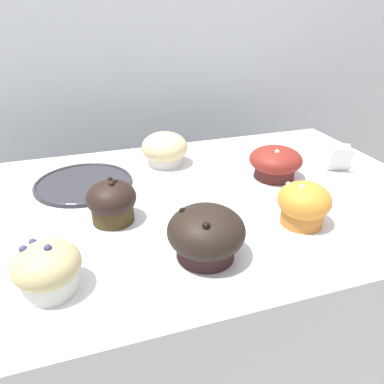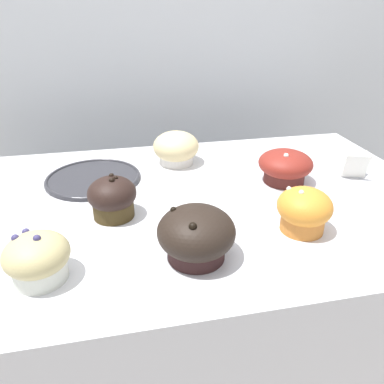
{
  "view_description": "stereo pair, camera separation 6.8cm",
  "coord_description": "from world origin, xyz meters",
  "px_view_note": "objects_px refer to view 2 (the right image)",
  "views": [
    {
      "loc": [
        -0.21,
        -0.63,
        1.25
      ],
      "look_at": [
        -0.02,
        -0.06,
        0.93
      ],
      "focal_mm": 35.0,
      "sensor_mm": 36.0,
      "label": 1
    },
    {
      "loc": [
        -0.14,
        -0.65,
        1.25
      ],
      "look_at": [
        -0.02,
        -0.06,
        0.93
      ],
      "focal_mm": 35.0,
      "sensor_mm": 36.0,
      "label": 2
    }
  ],
  "objects_px": {
    "muffin_back_left": "(112,198)",
    "muffin_back_right": "(176,148)",
    "serving_plate": "(93,178)",
    "muffin_front_right": "(285,166)",
    "muffin_front_center": "(196,235)",
    "muffin_front_left": "(37,258)",
    "muffin_back_center": "(304,210)"
  },
  "relations": [
    {
      "from": "muffin_back_left",
      "to": "muffin_back_right",
      "type": "bearing_deg",
      "value": 55.65
    },
    {
      "from": "serving_plate",
      "to": "muffin_front_right",
      "type": "bearing_deg",
      "value": -12.78
    },
    {
      "from": "muffin_back_left",
      "to": "muffin_back_right",
      "type": "distance_m",
      "value": 0.27
    },
    {
      "from": "muffin_front_center",
      "to": "serving_plate",
      "type": "bearing_deg",
      "value": 117.12
    },
    {
      "from": "muffin_front_center",
      "to": "muffin_back_right",
      "type": "distance_m",
      "value": 0.38
    },
    {
      "from": "muffin_front_left",
      "to": "muffin_back_center",
      "type": "xyz_separation_m",
      "value": [
        0.42,
        0.04,
        0.0
      ]
    },
    {
      "from": "muffin_back_right",
      "to": "muffin_front_left",
      "type": "xyz_separation_m",
      "value": [
        -0.26,
        -0.38,
        -0.0
      ]
    },
    {
      "from": "muffin_back_left",
      "to": "muffin_front_right",
      "type": "xyz_separation_m",
      "value": [
        0.37,
        0.07,
        -0.0
      ]
    },
    {
      "from": "muffin_front_center",
      "to": "muffin_back_center",
      "type": "relative_size",
      "value": 1.28
    },
    {
      "from": "muffin_back_right",
      "to": "serving_plate",
      "type": "distance_m",
      "value": 0.21
    },
    {
      "from": "muffin_front_left",
      "to": "muffin_front_right",
      "type": "xyz_separation_m",
      "value": [
        0.47,
        0.23,
        0.0
      ]
    },
    {
      "from": "muffin_front_center",
      "to": "muffin_front_left",
      "type": "relative_size",
      "value": 1.3
    },
    {
      "from": "muffin_front_left",
      "to": "serving_plate",
      "type": "distance_m",
      "value": 0.33
    },
    {
      "from": "muffin_front_center",
      "to": "muffin_front_right",
      "type": "height_order",
      "value": "muffin_front_center"
    },
    {
      "from": "muffin_back_left",
      "to": "muffin_back_center",
      "type": "bearing_deg",
      "value": -19.71
    },
    {
      "from": "muffin_front_center",
      "to": "muffin_back_center",
      "type": "height_order",
      "value": "muffin_front_center"
    },
    {
      "from": "muffin_back_right",
      "to": "serving_plate",
      "type": "relative_size",
      "value": 0.53
    },
    {
      "from": "muffin_back_left",
      "to": "muffin_back_center",
      "type": "xyz_separation_m",
      "value": [
        0.32,
        -0.11,
        0.0
      ]
    },
    {
      "from": "muffin_back_left",
      "to": "muffin_back_right",
      "type": "height_order",
      "value": "muffin_back_left"
    },
    {
      "from": "muffin_front_right",
      "to": "muffin_back_center",
      "type": "height_order",
      "value": "muffin_back_center"
    },
    {
      "from": "muffin_back_left",
      "to": "muffin_back_right",
      "type": "xyz_separation_m",
      "value": [
        0.16,
        0.23,
        -0.0
      ]
    },
    {
      "from": "muffin_back_center",
      "to": "serving_plate",
      "type": "distance_m",
      "value": 0.46
    },
    {
      "from": "muffin_back_left",
      "to": "muffin_front_left",
      "type": "height_order",
      "value": "muffin_back_left"
    },
    {
      "from": "muffin_front_left",
      "to": "muffin_front_right",
      "type": "distance_m",
      "value": 0.53
    },
    {
      "from": "muffin_back_center",
      "to": "muffin_front_right",
      "type": "bearing_deg",
      "value": 74.86
    },
    {
      "from": "muffin_back_left",
      "to": "serving_plate",
      "type": "bearing_deg",
      "value": 104.02
    },
    {
      "from": "muffin_back_right",
      "to": "muffin_front_right",
      "type": "bearing_deg",
      "value": -35.42
    },
    {
      "from": "muffin_back_center",
      "to": "muffin_back_right",
      "type": "bearing_deg",
      "value": 115.53
    },
    {
      "from": "serving_plate",
      "to": "muffin_front_left",
      "type": "bearing_deg",
      "value": -101.17
    },
    {
      "from": "muffin_back_right",
      "to": "muffin_front_right",
      "type": "distance_m",
      "value": 0.26
    },
    {
      "from": "muffin_front_left",
      "to": "muffin_back_left",
      "type": "bearing_deg",
      "value": 55.87
    },
    {
      "from": "muffin_back_left",
      "to": "muffin_front_center",
      "type": "bearing_deg",
      "value": -51.27
    }
  ]
}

